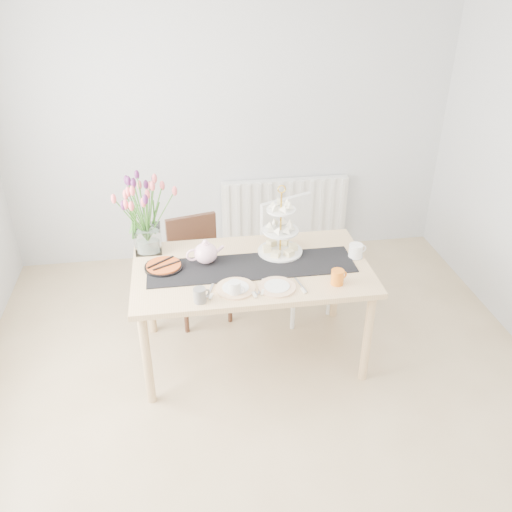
{
  "coord_description": "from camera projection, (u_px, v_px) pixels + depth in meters",
  "views": [
    {
      "loc": [
        -0.47,
        -2.42,
        2.65
      ],
      "look_at": [
        -0.01,
        0.63,
        0.86
      ],
      "focal_mm": 38.0,
      "sensor_mm": 36.0,
      "label": 1
    }
  ],
  "objects": [
    {
      "name": "tart_tin",
      "position": [
        164.0,
        267.0,
        3.64
      ],
      "size": [
        0.26,
        0.26,
        0.03
      ],
      "rotation": [
        0.0,
        0.0,
        0.22
      ],
      "color": "black",
      "rests_on": "dining_table"
    },
    {
      "name": "plate_right",
      "position": [
        277.0,
        287.0,
        3.44
      ],
      "size": [
        0.29,
        0.29,
        0.01
      ],
      "primitive_type": "cylinder",
      "rotation": [
        0.0,
        0.0,
        0.2
      ],
      "color": "white",
      "rests_on": "dining_table"
    },
    {
      "name": "teapot",
      "position": [
        206.0,
        253.0,
        3.67
      ],
      "size": [
        0.29,
        0.25,
        0.17
      ],
      "primitive_type": null,
      "rotation": [
        0.0,
        0.0,
        0.16
      ],
      "color": "white",
      "rests_on": "dining_table"
    },
    {
      "name": "cake_stand",
      "position": [
        280.0,
        236.0,
        3.77
      ],
      "size": [
        0.32,
        0.32,
        0.46
      ],
      "rotation": [
        0.0,
        0.0,
        0.08
      ],
      "color": "gold",
      "rests_on": "dining_table"
    },
    {
      "name": "table_runner",
      "position": [
        252.0,
        266.0,
        3.66
      ],
      "size": [
        1.4,
        0.35,
        0.01
      ],
      "primitive_type": "cube",
      "color": "black",
      "rests_on": "dining_table"
    },
    {
      "name": "room_shell",
      "position": [
        276.0,
        243.0,
        2.81
      ],
      "size": [
        4.5,
        4.5,
        4.5
      ],
      "color": "tan",
      "rests_on": "ground"
    },
    {
      "name": "plate_left",
      "position": [
        236.0,
        288.0,
        3.43
      ],
      "size": [
        0.32,
        0.32,
        0.01
      ],
      "primitive_type": "cylinder",
      "rotation": [
        0.0,
        0.0,
        -0.32
      ],
      "color": "white",
      "rests_on": "dining_table"
    },
    {
      "name": "chair_white",
      "position": [
        294.0,
        248.0,
        4.31
      ],
      "size": [
        0.6,
        0.6,
        0.93
      ],
      "rotation": [
        0.0,
        0.0,
        0.4
      ],
      "color": "white",
      "rests_on": "ground"
    },
    {
      "name": "mug_orange",
      "position": [
        337.0,
        277.0,
        3.46
      ],
      "size": [
        0.11,
        0.11,
        0.1
      ],
      "primitive_type": "cylinder",
      "rotation": [
        0.0,
        0.0,
        0.37
      ],
      "color": "orange",
      "rests_on": "dining_table"
    },
    {
      "name": "dining_table",
      "position": [
        252.0,
        277.0,
        3.7
      ],
      "size": [
        1.6,
        0.9,
        0.75
      ],
      "color": "tan",
      "rests_on": "ground"
    },
    {
      "name": "cream_jug",
      "position": [
        356.0,
        251.0,
        3.76
      ],
      "size": [
        0.12,
        0.12,
        0.1
      ],
      "primitive_type": "cylinder",
      "rotation": [
        0.0,
        0.0,
        0.23
      ],
      "color": "white",
      "rests_on": "dining_table"
    },
    {
      "name": "chair_brown",
      "position": [
        197.0,
        260.0,
        4.29
      ],
      "size": [
        0.49,
        0.49,
        0.81
      ],
      "rotation": [
        0.0,
        0.0,
        0.24
      ],
      "color": "#381F14",
      "rests_on": "ground"
    },
    {
      "name": "tulip_vase",
      "position": [
        144.0,
        203.0,
        3.68
      ],
      "size": [
        0.66,
        0.66,
        0.57
      ],
      "rotation": [
        0.0,
        0.0,
        -0.05
      ],
      "color": "silver",
      "rests_on": "dining_table"
    },
    {
      "name": "radiator",
      "position": [
        284.0,
        209.0,
        5.17
      ],
      "size": [
        1.2,
        0.08,
        0.6
      ],
      "primitive_type": "cube",
      "color": "white",
      "rests_on": "room_shell"
    },
    {
      "name": "mug_white",
      "position": [
        234.0,
        288.0,
        3.36
      ],
      "size": [
        0.11,
        0.11,
        0.09
      ],
      "primitive_type": "cylinder",
      "rotation": [
        0.0,
        0.0,
        -0.52
      ],
      "color": "silver",
      "rests_on": "dining_table"
    },
    {
      "name": "mug_grey",
      "position": [
        200.0,
        295.0,
        3.29
      ],
      "size": [
        0.11,
        0.11,
        0.09
      ],
      "primitive_type": "cylinder",
      "rotation": [
        0.0,
        0.0,
        0.47
      ],
      "color": "slate",
      "rests_on": "dining_table"
    }
  ]
}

